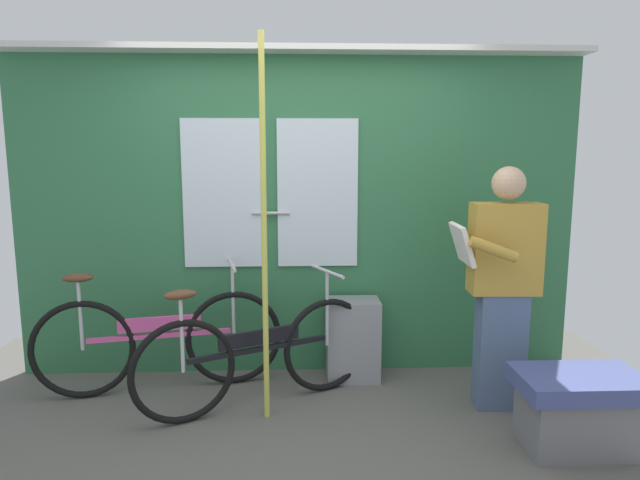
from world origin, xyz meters
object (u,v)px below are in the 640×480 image
bicycle_leaning_behind (159,340)px  handrail_pole (264,234)px  trash_bin_by_wall (353,339)px  passenger_reading_newspaper (502,284)px  bicycle_near_door (258,354)px  bench_seat_corner (578,409)px

bicycle_leaning_behind → handrail_pole: bearing=-40.2°
trash_bin_by_wall → handrail_pole: bearing=-136.4°
handrail_pole → trash_bin_by_wall: bearing=43.6°
bicycle_leaning_behind → passenger_reading_newspaper: bearing=-20.0°
bicycle_near_door → trash_bin_by_wall: size_ratio=2.54×
bicycle_near_door → handrail_pole: handrail_pole is taller
bicycle_near_door → passenger_reading_newspaper: 1.66m
bicycle_near_door → trash_bin_by_wall: (0.67, 0.43, -0.06)m
passenger_reading_newspaper → trash_bin_by_wall: 1.18m
bicycle_near_door → passenger_reading_newspaper: size_ratio=0.96×
bicycle_leaning_behind → bench_seat_corner: bearing=-30.8°
bicycle_near_door → passenger_reading_newspaper: passenger_reading_newspaper is taller
passenger_reading_newspaper → trash_bin_by_wall: size_ratio=2.63×
bicycle_leaning_behind → trash_bin_by_wall: size_ratio=2.79×
trash_bin_by_wall → passenger_reading_newspaper: bearing=-28.8°
passenger_reading_newspaper → handrail_pole: 1.57m
passenger_reading_newspaper → trash_bin_by_wall: bearing=-26.6°
bicycle_near_door → passenger_reading_newspaper: (1.59, -0.07, 0.48)m
bench_seat_corner → handrail_pole: bearing=165.3°
bicycle_leaning_behind → handrail_pole: 1.21m
handrail_pole → bench_seat_corner: (1.80, -0.47, -0.95)m
trash_bin_by_wall → bicycle_leaning_behind: bearing=-173.4°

